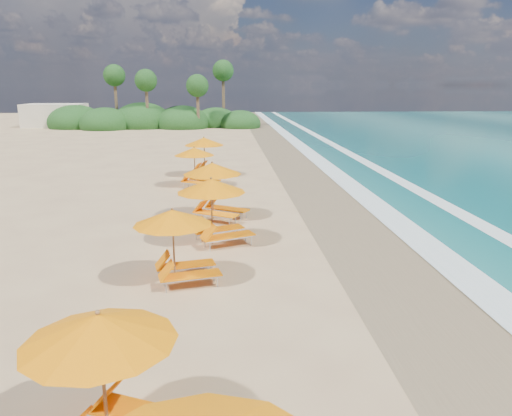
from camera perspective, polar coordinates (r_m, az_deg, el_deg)
name	(u,v)px	position (r m, az deg, el deg)	size (l,w,h in m)	color
ground	(256,243)	(16.04, 0.00, -4.16)	(160.00, 160.00, 0.00)	tan
wet_sand	(375,241)	(16.77, 13.80, -3.74)	(4.00, 160.00, 0.01)	#887451
surf_foam	(454,238)	(17.75, 22.16, -3.33)	(4.00, 160.00, 0.01)	white
station_1	(113,375)	(7.29, -16.41, -18.27)	(2.80, 2.77, 2.15)	olive
station_2	(180,241)	(12.75, -8.94, -3.82)	(2.51, 2.42, 2.05)	olive
station_3	(217,207)	(15.73, -4.63, 0.17)	(2.90, 2.86, 2.23)	olive
station_4	(216,187)	(18.65, -4.65, 2.43)	(3.03, 3.03, 2.26)	olive
station_5	(197,165)	(24.85, -6.90, 5.08)	(2.76, 2.76, 2.07)	olive
station_6	(207,154)	(27.70, -5.74, 6.28)	(2.92, 2.87, 2.27)	olive
treeline	(150,120)	(61.50, -12.27, 10.09)	(25.80, 8.80, 9.74)	#163D14
beach_building	(56,115)	(66.70, -22.44, 10.00)	(7.00, 5.00, 2.80)	beige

